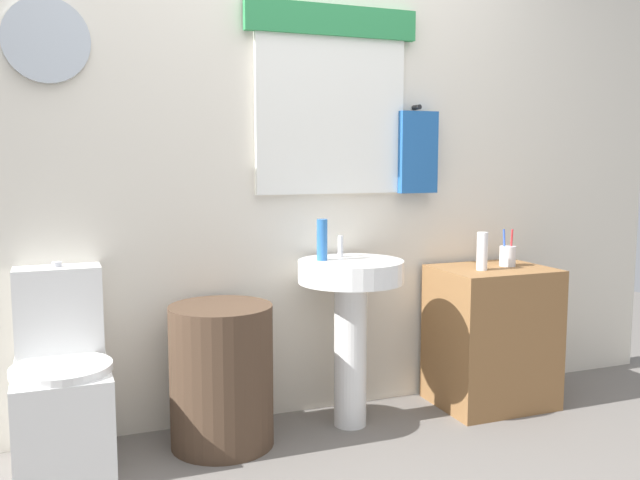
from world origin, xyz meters
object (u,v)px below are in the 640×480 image
(laundry_hamper, at_px, (222,376))
(lotion_bottle, at_px, (482,251))
(toothbrush_cup, at_px, (508,256))
(pedestal_sink, at_px, (351,304))
(toilet, at_px, (63,391))
(soap_bottle, at_px, (322,240))
(wooden_cabinet, at_px, (491,336))

(laundry_hamper, xyz_separation_m, lotion_bottle, (1.27, -0.04, 0.48))
(toothbrush_cup, bearing_deg, pedestal_sink, -178.68)
(toilet, distance_m, soap_bottle, 1.25)
(soap_bottle, xyz_separation_m, toothbrush_cup, (0.99, -0.03, -0.12))
(wooden_cabinet, xyz_separation_m, toothbrush_cup, (0.10, 0.02, 0.40))
(soap_bottle, xyz_separation_m, lotion_bottle, (0.79, -0.09, -0.08))
(lotion_bottle, bearing_deg, pedestal_sink, 176.60)
(toothbrush_cup, bearing_deg, lotion_bottle, -162.71)
(toilet, relative_size, soap_bottle, 4.34)
(laundry_hamper, height_order, soap_bottle, soap_bottle)
(laundry_hamper, distance_m, soap_bottle, 0.74)
(lotion_bottle, bearing_deg, toilet, 177.72)
(pedestal_sink, distance_m, wooden_cabinet, 0.80)
(pedestal_sink, height_order, toothbrush_cup, toothbrush_cup)
(wooden_cabinet, bearing_deg, toilet, 178.97)
(wooden_cabinet, bearing_deg, laundry_hamper, 180.00)
(toilet, height_order, soap_bottle, soap_bottle)
(toilet, distance_m, wooden_cabinet, 2.01)
(soap_bottle, bearing_deg, toothbrush_cup, -1.74)
(toilet, relative_size, lotion_bottle, 4.40)
(toilet, bearing_deg, laundry_hamper, -3.25)
(laundry_hamper, relative_size, toothbrush_cup, 3.30)
(pedestal_sink, height_order, soap_bottle, soap_bottle)
(laundry_hamper, height_order, wooden_cabinet, wooden_cabinet)
(pedestal_sink, height_order, lotion_bottle, lotion_bottle)
(lotion_bottle, bearing_deg, soap_bottle, 173.53)
(wooden_cabinet, distance_m, lotion_bottle, 0.45)
(toilet, relative_size, pedestal_sink, 1.05)
(laundry_hamper, relative_size, pedestal_sink, 0.79)
(toilet, distance_m, toothbrush_cup, 2.15)
(laundry_hamper, relative_size, wooden_cabinet, 0.88)
(toilet, distance_m, pedestal_sink, 1.27)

